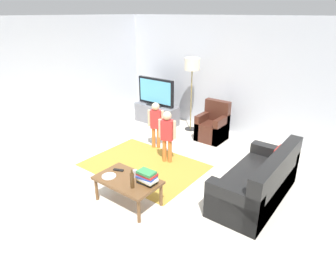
{
  "coord_description": "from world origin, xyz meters",
  "views": [
    {
      "loc": [
        3.07,
        -3.43,
        2.78
      ],
      "look_at": [
        0.0,
        0.6,
        0.65
      ],
      "focal_mm": 31.48,
      "sensor_mm": 36.0,
      "label": 1
    }
  ],
  "objects": [
    {
      "name": "tv",
      "position": [
        -1.67,
        2.28,
        0.85
      ],
      "size": [
        1.1,
        0.28,
        0.71
      ],
      "color": "black",
      "rests_on": "tv_stand"
    },
    {
      "name": "book_stack",
      "position": [
        0.55,
        -0.63,
        0.52
      ],
      "size": [
        0.31,
        0.23,
        0.2
      ],
      "color": "black",
      "rests_on": "coffee_table"
    },
    {
      "name": "soda_can",
      "position": [
        0.29,
        -0.61,
        0.48
      ],
      "size": [
        0.07,
        0.07,
        0.12
      ],
      "primitive_type": "cylinder",
      "color": "silver",
      "rests_on": "coffee_table"
    },
    {
      "name": "tv_stand",
      "position": [
        -1.67,
        2.3,
        0.24
      ],
      "size": [
        1.2,
        0.44,
        0.5
      ],
      "color": "slate",
      "rests_on": "ground"
    },
    {
      "name": "area_rug",
      "position": [
        -0.36,
        0.3,
        0.0
      ],
      "size": [
        2.2,
        1.6,
        0.01
      ],
      "primitive_type": "cube",
      "color": "#B28C33",
      "rests_on": "ground"
    },
    {
      "name": "child_near_tv",
      "position": [
        -0.7,
        1.09,
        0.62
      ],
      "size": [
        0.31,
        0.21,
        1.02
      ],
      "color": "orange",
      "rests_on": "ground"
    },
    {
      "name": "wall_back",
      "position": [
        0.0,
        3.0,
        1.35
      ],
      "size": [
        6.0,
        0.12,
        2.7
      ],
      "primitive_type": "cube",
      "color": "silver",
      "rests_on": "ground"
    },
    {
      "name": "wall_left",
      "position": [
        -3.0,
        0.0,
        1.35
      ],
      "size": [
        0.12,
        6.0,
        2.7
      ],
      "primitive_type": "cube",
      "color": "silver",
      "rests_on": "ground"
    },
    {
      "name": "child_center",
      "position": [
        -0.1,
        0.71,
        0.63
      ],
      "size": [
        0.34,
        0.19,
        1.05
      ],
      "color": "orange",
      "rests_on": "ground"
    },
    {
      "name": "bottle",
      "position": [
        0.46,
        -0.85,
        0.54
      ],
      "size": [
        0.06,
        0.06,
        0.29
      ],
      "color": "#4C3319",
      "rests_on": "coffee_table"
    },
    {
      "name": "armchair",
      "position": [
        0.05,
        2.26,
        0.3
      ],
      "size": [
        0.6,
        0.6,
        0.9
      ],
      "color": "#472319",
      "rests_on": "ground"
    },
    {
      "name": "plate",
      "position": [
        -0.04,
        -0.85,
        0.43
      ],
      "size": [
        0.22,
        0.22,
        0.02
      ],
      "color": "white",
      "rests_on": "coffee_table"
    },
    {
      "name": "tv_remote",
      "position": [
        -0.06,
        -0.63,
        0.43
      ],
      "size": [
        0.18,
        0.11,
        0.02
      ],
      "primitive_type": "cube",
      "rotation": [
        0.0,
        0.0,
        0.38
      ],
      "color": "black",
      "rests_on": "coffee_table"
    },
    {
      "name": "floor_lamp",
      "position": [
        -0.7,
        2.45,
        1.54
      ],
      "size": [
        0.36,
        0.36,
        1.78
      ],
      "color": "#262626",
      "rests_on": "ground"
    },
    {
      "name": "coffee_table",
      "position": [
        0.24,
        -0.73,
        0.37
      ],
      "size": [
        1.0,
        0.6,
        0.42
      ],
      "color": "brown",
      "rests_on": "ground"
    },
    {
      "name": "ground",
      "position": [
        0.0,
        0.0,
        0.0
      ],
      "size": [
        7.8,
        7.8,
        0.0
      ],
      "primitive_type": "plane",
      "color": "beige"
    },
    {
      "name": "couch",
      "position": [
        1.83,
        0.57,
        0.29
      ],
      "size": [
        0.8,
        1.8,
        0.86
      ],
      "color": "black",
      "rests_on": "ground"
    }
  ]
}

